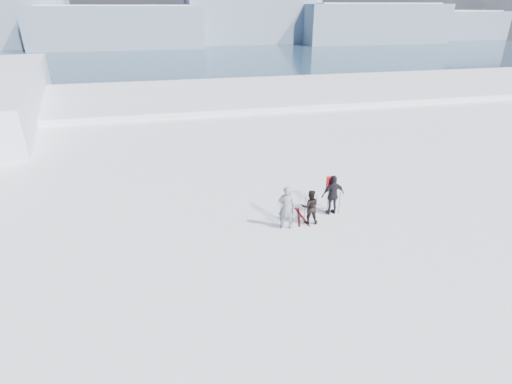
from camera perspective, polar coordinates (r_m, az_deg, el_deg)
lake_basin at (r=43.38m, az=-5.26°, el=4.99°), size 820.00×820.00×71.62m
far_mountain_range at (r=466.77m, az=-9.62°, el=22.87°), size 770.00×110.00×53.00m
skier_grey at (r=16.19m, az=4.37°, el=-2.21°), size 0.79×0.65×1.86m
skier_dark at (r=16.73m, az=7.72°, el=-2.11°), size 0.84×0.72×1.50m
skier_pack at (r=17.58m, az=10.94°, el=-0.41°), size 1.09×0.50×1.81m
backpack at (r=17.32m, az=10.88°, el=3.42°), size 0.40×0.24×0.52m
ski_poles at (r=16.84m, az=7.83°, el=-2.35°), size 2.93×0.83×1.36m
skis_loose at (r=17.47m, az=6.37°, el=-3.54°), size 0.58×1.70×0.03m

